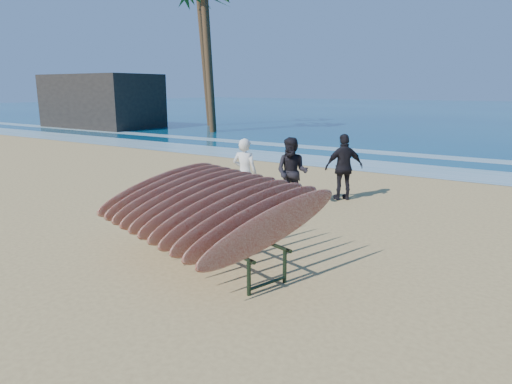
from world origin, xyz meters
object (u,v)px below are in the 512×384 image
Objects in this scene: person_white at (245,173)px; building at (102,101)px; person_dark_a at (292,172)px; person_dark_b at (344,167)px; surfboard_rack at (206,205)px.

building is at bearing -42.23° from person_white.
person_white is at bearing -156.02° from person_dark_a.
building is at bearing -68.73° from person_dark_b.
person_white reaches higher than surfboard_rack.
surfboard_rack is 3.73m from person_dark_a.
person_white is at bearing 6.36° from person_dark_b.
surfboard_rack is 0.47× the size of building.
building is (-22.64, 10.99, 0.99)m from person_dark_b.
person_dark_b is 25.19m from building.
building reaches higher than surfboard_rack.
person_white is at bearing -31.55° from building.
surfboard_rack is at bearing -93.94° from person_dark_a.
surfboard_rack is 2.36× the size of person_white.
surfboard_rack is at bearing 103.31° from person_white.
surfboard_rack is 2.34× the size of person_dark_a.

